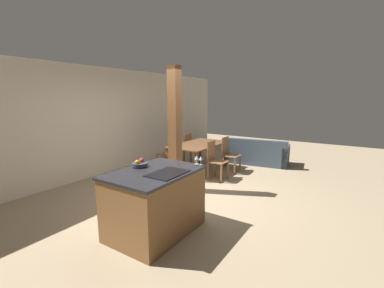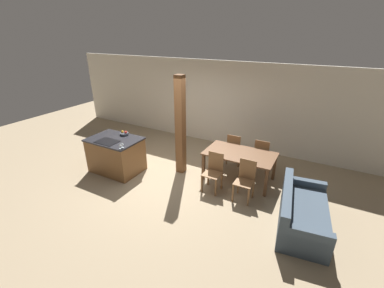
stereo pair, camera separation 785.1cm
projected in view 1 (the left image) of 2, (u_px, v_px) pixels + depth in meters
ground_plane at (184, 196)px, 5.17m from camera, size 16.00×16.00×0.00m
wall_back at (95, 122)px, 6.36m from camera, size 11.20×0.08×2.70m
kitchen_island at (155, 202)px, 3.72m from camera, size 1.35×0.95×0.94m
fruit_bowl at (140, 164)px, 3.85m from camera, size 0.23×0.23×0.11m
wine_glass_near at (201, 159)px, 3.89m from camera, size 0.06×0.06×0.14m
wine_glass_middle at (197, 158)px, 3.94m from camera, size 0.06×0.06×0.14m
dining_table at (198, 147)px, 6.82m from camera, size 1.72×0.97×0.74m
dining_chair_near_left at (215, 160)px, 6.15m from camera, size 0.40×0.40×0.92m
dining_chair_near_right at (229, 154)px, 6.79m from camera, size 0.40×0.40×0.92m
dining_chair_far_left at (168, 153)px, 6.91m from camera, size 0.40×0.40×0.92m
dining_chair_far_right at (185, 148)px, 7.54m from camera, size 0.40×0.40×0.92m
couch at (257, 154)px, 7.67m from camera, size 1.07×1.85×0.76m
timber_post at (175, 130)px, 5.28m from camera, size 0.21×0.21×2.58m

